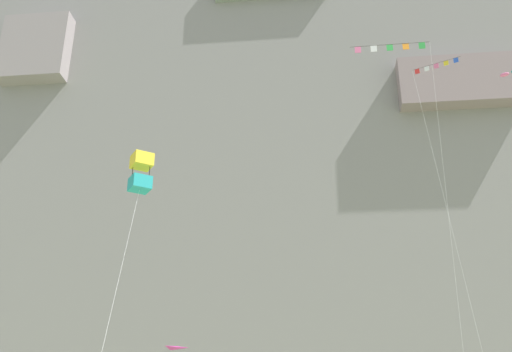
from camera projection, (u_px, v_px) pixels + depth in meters
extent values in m
cube|color=gray|center=(280.00, 133.00, 79.87)|extent=(180.00, 24.31, 77.39)
cube|color=gray|center=(37.00, 51.00, 73.58)|extent=(8.35, 3.14, 9.09)
cube|color=gray|center=(457.00, 87.00, 66.28)|extent=(13.18, 4.34, 5.91)
ellipsoid|color=pink|center=(505.00, 75.00, 41.06)|extent=(0.69, 0.53, 0.30)
cylinder|color=black|center=(389.00, 44.00, 43.88)|extent=(5.82, 0.08, 0.03)
cube|color=green|center=(422.00, 45.00, 43.52)|extent=(0.46, 0.07, 0.51)
cube|color=orange|center=(406.00, 47.00, 43.65)|extent=(0.46, 0.07, 0.51)
cube|color=green|center=(390.00, 48.00, 43.77)|extent=(0.46, 0.04, 0.51)
cube|color=white|center=(374.00, 49.00, 43.89)|extent=(0.46, 0.05, 0.51)
cube|color=pink|center=(358.00, 50.00, 44.02)|extent=(0.46, 0.04, 0.51)
cylinder|color=silver|center=(449.00, 216.00, 36.80)|extent=(1.33, 2.87, 28.10)
cylinder|color=black|center=(436.00, 63.00, 43.50)|extent=(3.22, 1.50, 0.02)
cube|color=red|center=(417.00, 71.00, 44.08)|extent=(0.33, 0.18, 0.38)
cube|color=white|center=(427.00, 69.00, 43.75)|extent=(0.32, 0.17, 0.38)
cube|color=pink|center=(436.00, 66.00, 43.42)|extent=(0.33, 0.18, 0.38)
cube|color=yellow|center=(446.00, 63.00, 43.08)|extent=(0.34, 0.20, 0.38)
cube|color=blue|center=(456.00, 60.00, 42.75)|extent=(0.32, 0.17, 0.38)
cylinder|color=silver|center=(452.00, 230.00, 36.99)|extent=(1.61, 4.47, 26.59)
cube|color=yellow|center=(142.00, 161.00, 25.76)|extent=(1.17, 1.17, 0.59)
cube|color=teal|center=(140.00, 184.00, 25.34)|extent=(1.17, 1.17, 0.59)
cylinder|color=black|center=(149.00, 172.00, 25.51)|extent=(0.03, 0.03, 1.58)
cylinder|color=black|center=(132.00, 173.00, 25.59)|extent=(0.03, 0.03, 1.58)
cylinder|color=silver|center=(110.00, 315.00, 21.08)|extent=(0.02, 4.24, 11.24)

